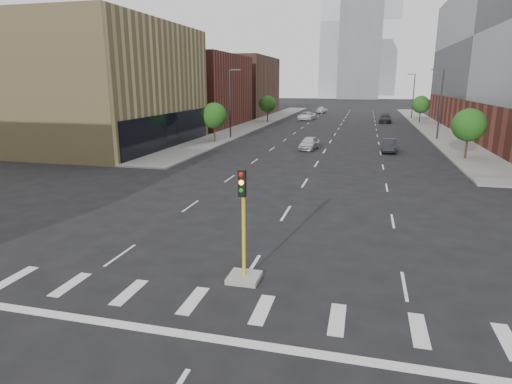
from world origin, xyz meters
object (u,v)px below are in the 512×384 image
at_px(car_far_left, 307,116).
at_px(car_deep_right, 385,119).
at_px(car_mid_right, 389,146).
at_px(car_near_left, 309,143).
at_px(car_distant, 321,110).
at_px(median_traffic_signal, 244,257).

bearing_deg(car_far_left, car_deep_right, -1.30).
bearing_deg(car_mid_right, car_deep_right, 91.88).
bearing_deg(car_near_left, car_distant, 101.11).
bearing_deg(car_distant, car_near_left, -76.77).
bearing_deg(car_mid_right, car_near_left, -174.72).
relative_size(median_traffic_signal, car_deep_right, 0.81).
distance_m(car_mid_right, car_deep_right, 35.96).
xyz_separation_m(car_near_left, car_deep_right, (9.64, 36.25, 0.06)).
bearing_deg(car_distant, car_mid_right, -68.49).
xyz_separation_m(median_traffic_signal, car_mid_right, (6.89, 34.07, -0.26)).
bearing_deg(median_traffic_signal, car_distant, 93.96).
bearing_deg(car_near_left, car_far_left, 104.75).
xyz_separation_m(median_traffic_signal, car_distant, (-6.45, 93.16, -0.20)).
bearing_deg(car_deep_right, car_near_left, -102.04).
height_order(median_traffic_signal, car_near_left, median_traffic_signal).
xyz_separation_m(car_far_left, car_distant, (0.84, 20.98, -0.03)).
bearing_deg(car_distant, median_traffic_signal, -77.26).
bearing_deg(car_near_left, car_mid_right, 8.59).
height_order(car_near_left, car_deep_right, car_deep_right).
xyz_separation_m(car_near_left, car_far_left, (-5.46, 38.41, 0.07)).
relative_size(car_far_left, car_deep_right, 1.07).
height_order(car_near_left, car_distant, car_distant).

